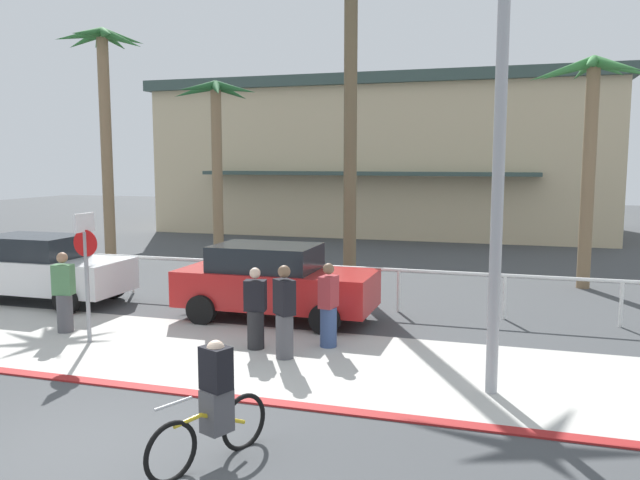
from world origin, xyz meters
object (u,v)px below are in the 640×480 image
car_white_1 (41,268)px  pedestrian_0 (256,312)px  stop_sign_bike_lane (86,259)px  car_red_2 (274,281)px  pedestrian_3 (328,309)px  streetlight_curb (500,110)px  palm_tree_3 (590,113)px  pedestrian_1 (64,296)px  palm_tree_2 (352,58)px  cyclist_yellow_0 (214,405)px  palm_tree_0 (104,91)px  pedestrian_2 (284,316)px  palm_tree_1 (216,131)px

car_white_1 → pedestrian_0: (6.79, -2.23, -0.15)m
stop_sign_bike_lane → car_red_2: (2.78, 2.84, -0.81)m
stop_sign_bike_lane → pedestrian_3: 4.79m
stop_sign_bike_lane → car_red_2: bearing=45.6°
streetlight_curb → car_red_2: streetlight_curb is taller
car_white_1 → car_red_2: same height
car_white_1 → stop_sign_bike_lane: bearing=-38.6°
palm_tree_3 → pedestrian_1: palm_tree_3 is taller
palm_tree_2 → car_red_2: palm_tree_2 is taller
car_red_2 → cyclist_yellow_0: 6.88m
pedestrian_0 → pedestrian_1: pedestrian_1 is taller
car_white_1 → pedestrian_0: size_ratio=2.80×
streetlight_curb → pedestrian_0: streetlight_curb is taller
palm_tree_0 → pedestrian_2: (8.85, -7.44, -4.97)m
stop_sign_bike_lane → pedestrian_1: (-0.96, 0.51, -0.90)m
cyclist_yellow_0 → pedestrian_0: bearing=106.6°
palm_tree_2 → pedestrian_2: bearing=-85.9°
palm_tree_2 → streetlight_curb: bearing=-61.4°
car_white_1 → pedestrian_3: bearing=-11.9°
pedestrian_3 → pedestrian_0: bearing=-157.5°
pedestrian_1 → pedestrian_3: bearing=6.1°
palm_tree_2 → pedestrian_1: bearing=-125.8°
cyclist_yellow_0 → pedestrian_2: size_ratio=0.99×
palm_tree_0 → stop_sign_bike_lane: bearing=-57.6°
pedestrian_2 → palm_tree_1: bearing=122.0°
stop_sign_bike_lane → pedestrian_3: (4.57, 1.10, -0.92)m
palm_tree_1 → pedestrian_1: (1.04, -9.30, -3.79)m
pedestrian_0 → cyclist_yellow_0: bearing=-73.4°
pedestrian_1 → pedestrian_3: size_ratio=1.03×
cyclist_yellow_0 → pedestrian_1: pedestrian_1 is taller
pedestrian_2 → pedestrian_3: (0.55, 0.92, -0.04)m
pedestrian_0 → car_white_1: bearing=161.8°
cyclist_yellow_0 → pedestrian_3: 4.89m
palm_tree_3 → cyclist_yellow_0: palm_tree_3 is taller
cyclist_yellow_0 → car_red_2: bearing=105.2°
palm_tree_3 → palm_tree_0: bearing=-175.5°
palm_tree_1 → pedestrian_2: size_ratio=3.65×
car_red_2 → pedestrian_0: 2.34m
palm_tree_3 → car_red_2: palm_tree_3 is taller
palm_tree_2 → pedestrian_0: (-0.26, -6.20, -5.59)m
palm_tree_0 → car_white_1: bearing=-74.5°
stop_sign_bike_lane → pedestrian_3: stop_sign_bike_lane is taller
car_white_1 → pedestrian_0: 7.15m
palm_tree_1 → pedestrian_2: palm_tree_1 is taller
car_red_2 → cyclist_yellow_0: size_ratio=2.60×
pedestrian_2 → pedestrian_1: bearing=176.2°
palm_tree_3 → cyclist_yellow_0: 14.20m
stop_sign_bike_lane → pedestrian_1: bearing=152.3°
palm_tree_0 → cyclist_yellow_0: (9.42, -11.41, -5.07)m
palm_tree_1 → palm_tree_3: bearing=-5.1°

